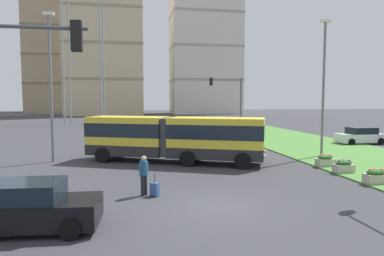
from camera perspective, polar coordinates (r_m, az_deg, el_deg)
name	(u,v)px	position (r m, az deg, el deg)	size (l,w,h in m)	color
ground_plane	(217,206)	(13.65, 4.25, -12.93)	(260.00, 260.00, 0.00)	#38383D
grass_median	(353,155)	(28.03, 25.28, -4.15)	(10.00, 70.00, 0.08)	#4C8438
articulated_bus	(174,138)	(22.59, -3.02, -1.61)	(11.78, 7.02, 3.00)	yellow
car_black_sedan	(26,207)	(12.19, -25.95, -11.85)	(4.51, 2.25, 1.58)	black
car_white_van	(360,136)	(35.78, 26.31, -1.21)	(4.42, 2.06, 1.58)	silver
pedestrian_crossing	(144,173)	(14.96, -8.05, -7.41)	(0.40, 0.48, 1.74)	black
rolling_suitcase	(155,189)	(14.95, -6.25, -10.12)	(0.43, 0.41, 0.97)	#335693
flower_planter_0	(376,176)	(19.05, 28.34, -7.08)	(1.10, 0.56, 0.74)	#B7AD9E
flower_planter_1	(344,166)	(21.08, 24.02, -5.84)	(1.10, 0.56, 0.74)	#B7AD9E
flower_planter_2	(325,160)	(22.62, 21.38, -5.06)	(1.10, 0.56, 0.74)	#B7AD9E
traffic_light_near_left	(4,97)	(10.17, -28.97, 4.63)	(3.24, 0.28, 6.22)	#474C51
traffic_light_far_right	(231,98)	(36.07, 6.49, 5.05)	(3.61, 0.28, 6.44)	#474C51
streetlight_left	(51,81)	(24.47, -22.56, 7.21)	(0.70, 0.28, 9.82)	slate
streetlight_median	(324,83)	(26.45, 21.13, 7.04)	(0.70, 0.28, 9.82)	slate
apartment_tower_west	(51,31)	(128.32, -22.53, 14.80)	(14.83, 16.90, 54.82)	tan
apartment_tower_westcentre	(105,32)	(104.30, -14.32, 15.26)	(20.95, 19.93, 46.99)	beige
apartment_tower_centre	(205,50)	(107.14, 2.15, 12.92)	(20.63, 15.03, 38.92)	silver
transmission_pylon	(83,13)	(65.03, -17.74, 17.84)	(9.00, 6.24, 35.42)	gray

